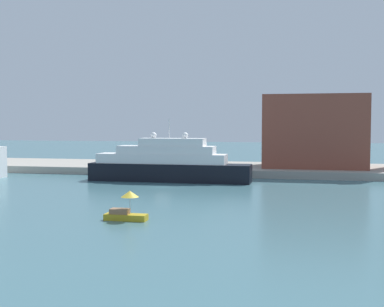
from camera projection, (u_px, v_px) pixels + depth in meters
ground at (162, 187)px, 81.67m from camera, size 400.00×400.00×0.00m
quay_dock at (197, 168)px, 108.10m from camera, size 110.00×22.29×1.43m
large_yacht at (167, 164)px, 89.63m from camera, size 28.81×4.75×11.03m
small_motorboat at (126, 209)px, 53.58m from camera, size 4.54×1.90×3.15m
harbor_building at (314, 131)px, 102.30m from camera, size 20.00×13.51×14.43m
parked_car at (121, 163)px, 106.12m from camera, size 3.93×1.81×1.47m
person_figure at (133, 163)px, 104.28m from camera, size 0.36×0.36×1.60m
mooring_bollard at (171, 166)px, 99.49m from camera, size 0.37×0.37×0.85m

